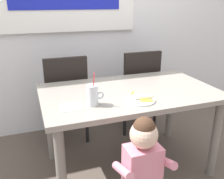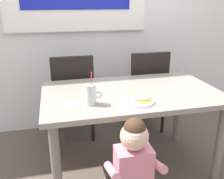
{
  "view_description": "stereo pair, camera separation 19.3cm",
  "coord_description": "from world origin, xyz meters",
  "px_view_note": "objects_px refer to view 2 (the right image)",
  "views": [
    {
      "loc": [
        -0.79,
        -1.8,
        1.47
      ],
      "look_at": [
        -0.19,
        -0.09,
        0.82
      ],
      "focal_mm": 39.8,
      "sensor_mm": 36.0,
      "label": 1
    },
    {
      "loc": [
        -0.61,
        -1.86,
        1.47
      ],
      "look_at": [
        -0.19,
        -0.09,
        0.82
      ],
      "focal_mm": 39.8,
      "sensor_mm": 36.0,
      "label": 2
    }
  ],
  "objects_px": {
    "dining_table": "(131,102)",
    "milk_cup": "(91,96)",
    "dining_chair_right": "(145,87)",
    "dining_chair_left": "(73,93)",
    "paper_napkin": "(69,105)",
    "toddler_standing": "(133,165)",
    "peeled_banana": "(141,98)",
    "snack_plate": "(139,101)"
  },
  "relations": [
    {
      "from": "dining_table",
      "to": "milk_cup",
      "type": "height_order",
      "value": "milk_cup"
    },
    {
      "from": "dining_table",
      "to": "dining_chair_right",
      "type": "bearing_deg",
      "value": 59.55
    },
    {
      "from": "dining_chair_left",
      "to": "paper_napkin",
      "type": "distance_m",
      "value": 0.86
    },
    {
      "from": "dining_chair_right",
      "to": "toddler_standing",
      "type": "height_order",
      "value": "dining_chair_right"
    },
    {
      "from": "dining_chair_left",
      "to": "dining_chair_right",
      "type": "height_order",
      "value": "same"
    },
    {
      "from": "dining_chair_right",
      "to": "milk_cup",
      "type": "distance_m",
      "value": 1.16
    },
    {
      "from": "paper_napkin",
      "to": "peeled_banana",
      "type": "bearing_deg",
      "value": -7.24
    },
    {
      "from": "milk_cup",
      "to": "dining_chair_left",
      "type": "bearing_deg",
      "value": 94.81
    },
    {
      "from": "milk_cup",
      "to": "peeled_banana",
      "type": "relative_size",
      "value": 1.43
    },
    {
      "from": "dining_chair_left",
      "to": "paper_napkin",
      "type": "xyz_separation_m",
      "value": [
        -0.09,
        -0.83,
        0.22
      ]
    },
    {
      "from": "dining_chair_left",
      "to": "dining_chair_right",
      "type": "distance_m",
      "value": 0.82
    },
    {
      "from": "dining_table",
      "to": "snack_plate",
      "type": "distance_m",
      "value": 0.26
    },
    {
      "from": "peeled_banana",
      "to": "dining_chair_left",
      "type": "bearing_deg",
      "value": 116.31
    },
    {
      "from": "dining_chair_left",
      "to": "milk_cup",
      "type": "relative_size",
      "value": 3.83
    },
    {
      "from": "dining_table",
      "to": "paper_napkin",
      "type": "bearing_deg",
      "value": -161.15
    },
    {
      "from": "paper_napkin",
      "to": "dining_chair_left",
      "type": "bearing_deg",
      "value": 83.9
    },
    {
      "from": "toddler_standing",
      "to": "peeled_banana",
      "type": "relative_size",
      "value": 4.78
    },
    {
      "from": "dining_table",
      "to": "paper_napkin",
      "type": "distance_m",
      "value": 0.57
    },
    {
      "from": "toddler_standing",
      "to": "snack_plate",
      "type": "xyz_separation_m",
      "value": [
        0.17,
        0.41,
        0.24
      ]
    },
    {
      "from": "milk_cup",
      "to": "toddler_standing",
      "type": "bearing_deg",
      "value": -67.95
    },
    {
      "from": "snack_plate",
      "to": "dining_chair_right",
      "type": "bearing_deg",
      "value": 65.81
    },
    {
      "from": "dining_table",
      "to": "snack_plate",
      "type": "bearing_deg",
      "value": -94.57
    },
    {
      "from": "dining_chair_right",
      "to": "snack_plate",
      "type": "xyz_separation_m",
      "value": [
        -0.4,
        -0.88,
        0.22
      ]
    },
    {
      "from": "dining_chair_left",
      "to": "paper_napkin",
      "type": "relative_size",
      "value": 6.4
    },
    {
      "from": "dining_table",
      "to": "milk_cup",
      "type": "bearing_deg",
      "value": -152.21
    },
    {
      "from": "toddler_standing",
      "to": "milk_cup",
      "type": "distance_m",
      "value": 0.58
    },
    {
      "from": "dining_table",
      "to": "toddler_standing",
      "type": "distance_m",
      "value": 0.69
    },
    {
      "from": "dining_chair_left",
      "to": "snack_plate",
      "type": "bearing_deg",
      "value": 115.64
    },
    {
      "from": "dining_table",
      "to": "milk_cup",
      "type": "distance_m",
      "value": 0.45
    },
    {
      "from": "dining_table",
      "to": "dining_chair_right",
      "type": "relative_size",
      "value": 1.53
    },
    {
      "from": "milk_cup",
      "to": "snack_plate",
      "type": "height_order",
      "value": "milk_cup"
    },
    {
      "from": "dining_table",
      "to": "toddler_standing",
      "type": "relative_size",
      "value": 1.75
    },
    {
      "from": "dining_table",
      "to": "toddler_standing",
      "type": "height_order",
      "value": "toddler_standing"
    },
    {
      "from": "dining_chair_left",
      "to": "milk_cup",
      "type": "distance_m",
      "value": 0.89
    },
    {
      "from": "milk_cup",
      "to": "snack_plate",
      "type": "relative_size",
      "value": 1.09
    },
    {
      "from": "dining_chair_right",
      "to": "peeled_banana",
      "type": "relative_size",
      "value": 5.47
    },
    {
      "from": "snack_plate",
      "to": "toddler_standing",
      "type": "bearing_deg",
      "value": -112.22
    },
    {
      "from": "dining_table",
      "to": "dining_chair_right",
      "type": "distance_m",
      "value": 0.75
    },
    {
      "from": "dining_chair_left",
      "to": "paper_napkin",
      "type": "height_order",
      "value": "dining_chair_left"
    },
    {
      "from": "toddler_standing",
      "to": "milk_cup",
      "type": "relative_size",
      "value": 3.34
    },
    {
      "from": "toddler_standing",
      "to": "paper_napkin",
      "type": "distance_m",
      "value": 0.63
    },
    {
      "from": "peeled_banana",
      "to": "paper_napkin",
      "type": "relative_size",
      "value": 1.17
    }
  ]
}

